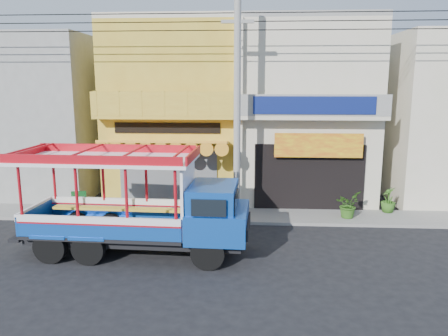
# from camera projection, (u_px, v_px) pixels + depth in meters

# --- Properties ---
(ground) EXTENTS (90.00, 90.00, 0.00)m
(ground) POSITION_uv_depth(u_px,v_px,m) (264.00, 255.00, 13.95)
(ground) COLOR black
(ground) RESTS_ON ground
(sidewalk) EXTENTS (30.00, 2.00, 0.12)m
(sidewalk) POSITION_uv_depth(u_px,v_px,m) (261.00, 216.00, 17.86)
(sidewalk) COLOR slate
(sidewalk) RESTS_ON ground
(shophouse_left) EXTENTS (6.00, 7.50, 8.24)m
(shophouse_left) POSITION_uv_depth(u_px,v_px,m) (179.00, 110.00, 21.20)
(shophouse_left) COLOR gold
(shophouse_left) RESTS_ON ground
(shophouse_right) EXTENTS (6.00, 6.75, 8.24)m
(shophouse_right) POSITION_uv_depth(u_px,v_px,m) (303.00, 111.00, 20.84)
(shophouse_right) COLOR beige
(shophouse_right) RESTS_ON ground
(party_pilaster) EXTENTS (0.35, 0.30, 8.00)m
(party_pilaster) POSITION_uv_depth(u_px,v_px,m) (238.00, 118.00, 18.00)
(party_pilaster) COLOR beige
(party_pilaster) RESTS_ON ground
(filler_building_left) EXTENTS (6.00, 6.00, 7.60)m
(filler_building_left) POSITION_uv_depth(u_px,v_px,m) (40.00, 116.00, 21.73)
(filler_building_left) COLOR gray
(filler_building_left) RESTS_ON ground
(utility_pole) EXTENTS (28.00, 0.26, 9.00)m
(utility_pole) POSITION_uv_depth(u_px,v_px,m) (241.00, 93.00, 16.27)
(utility_pole) COLOR gray
(utility_pole) RESTS_ON ground
(songthaew_truck) EXTENTS (7.35, 2.69, 3.39)m
(songthaew_truck) POSITION_uv_depth(u_px,v_px,m) (151.00, 205.00, 13.72)
(songthaew_truck) COLOR black
(songthaew_truck) RESTS_ON ground
(green_sign) EXTENTS (0.60, 0.36, 0.92)m
(green_sign) POSITION_uv_depth(u_px,v_px,m) (79.00, 204.00, 18.02)
(green_sign) COLOR black
(green_sign) RESTS_ON sidewalk
(potted_plant_a) EXTENTS (1.24, 1.27, 1.07)m
(potted_plant_a) POSITION_uv_depth(u_px,v_px,m) (348.00, 204.00, 17.39)
(potted_plant_a) COLOR #2F5E1A
(potted_plant_a) RESTS_ON sidewalk
(potted_plant_c) EXTENTS (0.66, 0.66, 1.06)m
(potted_plant_c) POSITION_uv_depth(u_px,v_px,m) (388.00, 200.00, 18.11)
(potted_plant_c) COLOR #2F5E1A
(potted_plant_c) RESTS_ON sidewalk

